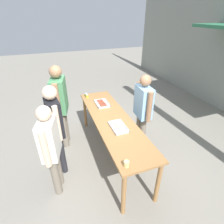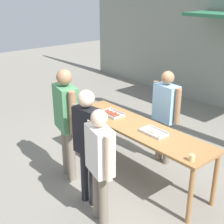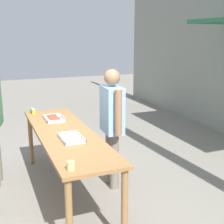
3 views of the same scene
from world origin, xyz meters
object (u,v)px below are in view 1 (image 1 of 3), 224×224
person_customer_holding_hotdog (60,102)px  beer_cup (126,164)px  person_customer_with_cup (51,145)px  person_customer_waiting_in_line (56,124)px  condiment_jar_mustard (86,95)px  condiment_jar_ketchup (87,96)px  food_tray_sausages (102,104)px  person_server_behind_table (143,108)px  food_tray_buns (118,127)px

person_customer_holding_hotdog → beer_cup: bearing=-148.8°
person_customer_with_cup → person_customer_waiting_in_line: (-0.42, 0.12, 0.09)m
condiment_jar_mustard → person_customer_holding_hotdog: person_customer_holding_hotdog is taller
person_customer_holding_hotdog → person_customer_waiting_in_line: (0.77, -0.16, -0.03)m
beer_cup → condiment_jar_ketchup: bearing=179.9°
person_customer_with_cup → person_customer_waiting_in_line: size_ratio=0.93×
condiment_jar_mustard → food_tray_sausages: bearing=23.6°
beer_cup → person_server_behind_table: person_server_behind_table is taller
person_customer_holding_hotdog → person_customer_waiting_in_line: bearing=-179.1°
condiment_jar_ketchup → beer_cup: 2.32m
condiment_jar_mustard → person_server_behind_table: 1.50m
condiment_jar_mustard → beer_cup: (2.41, 0.01, 0.01)m
person_customer_holding_hotdog → person_customer_with_cup: (1.20, -0.28, -0.13)m
condiment_jar_mustard → beer_cup: beer_cup is taller
beer_cup → person_customer_waiting_in_line: (-1.15, -0.81, 0.11)m
person_customer_holding_hotdog → person_customer_with_cup: size_ratio=1.13×
person_customer_with_cup → food_tray_buns: bearing=-69.1°
food_tray_sausages → person_customer_holding_hotdog: size_ratio=0.22×
person_server_behind_table → food_tray_sausages: bearing=-128.7°
condiment_jar_ketchup → person_customer_with_cup: size_ratio=0.05×
food_tray_sausages → person_customer_with_cup: 1.62m
food_tray_buns → person_customer_with_cup: size_ratio=0.25×
person_server_behind_table → beer_cup: bearing=-32.9°
person_customer_waiting_in_line → condiment_jar_mustard: bearing=-40.7°
condiment_jar_ketchup → person_server_behind_table: person_server_behind_table is taller
person_customer_with_cup → condiment_jar_ketchup: bearing=-16.6°
condiment_jar_ketchup → person_customer_waiting_in_line: (1.17, -0.81, 0.11)m
person_customer_holding_hotdog → person_customer_waiting_in_line: size_ratio=1.06×
person_customer_holding_hotdog → person_customer_with_cup: person_customer_holding_hotdog is taller
condiment_jar_mustard → person_server_behind_table: bearing=38.2°
beer_cup → person_customer_holding_hotdog: bearing=-161.3°
food_tray_sausages → person_customer_holding_hotdog: 0.90m
food_tray_sausages → person_customer_holding_hotdog: person_customer_holding_hotdog is taller
food_tray_buns → person_server_behind_table: size_ratio=0.24×
food_tray_sausages → person_customer_waiting_in_line: person_customer_waiting_in_line is taller
condiment_jar_mustard → beer_cup: bearing=0.1°
food_tray_sausages → beer_cup: beer_cup is taller
food_tray_sausages → condiment_jar_ketchup: size_ratio=5.24×
condiment_jar_ketchup → person_customer_waiting_in_line: 1.43m
condiment_jar_mustard → condiment_jar_ketchup: same height
beer_cup → person_customer_with_cup: size_ratio=0.06×
person_customer_holding_hotdog → person_customer_with_cup: 1.23m
food_tray_sausages → person_server_behind_table: size_ratio=0.24×
condiment_jar_ketchup → person_customer_holding_hotdog: person_customer_holding_hotdog is taller
condiment_jar_ketchup → beer_cup: (2.32, -0.00, 0.01)m
person_server_behind_table → person_customer_holding_hotdog: (-0.69, -1.57, 0.09)m
condiment_jar_mustard → beer_cup: 2.41m
food_tray_buns → person_customer_holding_hotdog: (-1.05, -0.88, 0.17)m
condiment_jar_mustard → person_customer_holding_hotdog: size_ratio=0.04×
condiment_jar_mustard → condiment_jar_ketchup: size_ratio=1.00×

